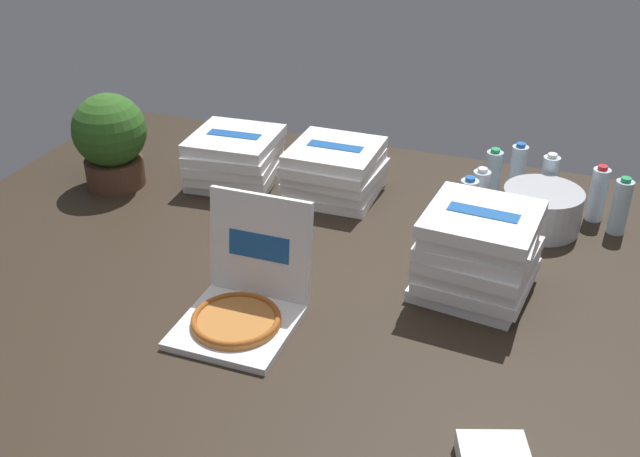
% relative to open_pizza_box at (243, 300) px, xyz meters
% --- Properties ---
extents(ground_plane, '(3.20, 2.40, 0.02)m').
position_rel_open_pizza_box_xyz_m(ground_plane, '(0.15, 0.31, -0.09)').
color(ground_plane, '#2D2319').
extents(open_pizza_box, '(0.35, 0.41, 0.37)m').
position_rel_open_pizza_box_xyz_m(open_pizza_box, '(0.00, 0.00, 0.00)').
color(open_pizza_box, white).
rests_on(open_pizza_box, ground_plane).
extents(pizza_stack_left_far, '(0.41, 0.41, 0.31)m').
position_rel_open_pizza_box_xyz_m(pizza_stack_left_far, '(0.66, 0.42, 0.08)').
color(pizza_stack_left_far, white).
rests_on(pizza_stack_left_far, ground_plane).
extents(pizza_stack_right_far, '(0.38, 0.39, 0.22)m').
position_rel_open_pizza_box_xyz_m(pizza_stack_right_far, '(-0.02, 0.94, 0.03)').
color(pizza_stack_right_far, white).
rests_on(pizza_stack_right_far, ground_plane).
extents(pizza_stack_left_near, '(0.40, 0.41, 0.22)m').
position_rel_open_pizza_box_xyz_m(pizza_stack_left_near, '(-0.47, 0.91, 0.03)').
color(pizza_stack_left_near, white).
rests_on(pizza_stack_left_near, ground_plane).
extents(ice_bucket, '(0.30, 0.30, 0.16)m').
position_rel_open_pizza_box_xyz_m(ice_bucket, '(0.82, 0.94, 0.01)').
color(ice_bucket, '#B7BABF').
rests_on(ice_bucket, ground_plane).
extents(water_bottle_0, '(0.07, 0.07, 0.23)m').
position_rel_open_pizza_box_xyz_m(water_bottle_0, '(1.02, 1.09, 0.04)').
color(water_bottle_0, silver).
rests_on(water_bottle_0, ground_plane).
extents(water_bottle_1, '(0.07, 0.07, 0.23)m').
position_rel_open_pizza_box_xyz_m(water_bottle_1, '(0.82, 1.14, 0.04)').
color(water_bottle_1, silver).
rests_on(water_bottle_1, ground_plane).
extents(water_bottle_2, '(0.07, 0.07, 0.23)m').
position_rel_open_pizza_box_xyz_m(water_bottle_2, '(1.10, 1.01, 0.04)').
color(water_bottle_2, silver).
rests_on(water_bottle_2, ground_plane).
extents(water_bottle_3, '(0.07, 0.07, 0.23)m').
position_rel_open_pizza_box_xyz_m(water_bottle_3, '(0.59, 0.91, 0.04)').
color(water_bottle_3, silver).
rests_on(water_bottle_3, ground_plane).
extents(water_bottle_4, '(0.07, 0.07, 0.23)m').
position_rel_open_pizza_box_xyz_m(water_bottle_4, '(0.56, 0.82, 0.04)').
color(water_bottle_4, white).
rests_on(water_bottle_4, ground_plane).
extents(water_bottle_5, '(0.07, 0.07, 0.23)m').
position_rel_open_pizza_box_xyz_m(water_bottle_5, '(0.60, 1.12, 0.04)').
color(water_bottle_5, silver).
rests_on(water_bottle_5, ground_plane).
extents(water_bottle_6, '(0.07, 0.07, 0.23)m').
position_rel_open_pizza_box_xyz_m(water_bottle_6, '(0.69, 1.21, 0.04)').
color(water_bottle_6, silver).
rests_on(water_bottle_6, ground_plane).
extents(potted_plant, '(0.31, 0.31, 0.41)m').
position_rel_open_pizza_box_xyz_m(potted_plant, '(-0.95, 0.71, 0.14)').
color(potted_plant, '#513323').
rests_on(potted_plant, ground_plane).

